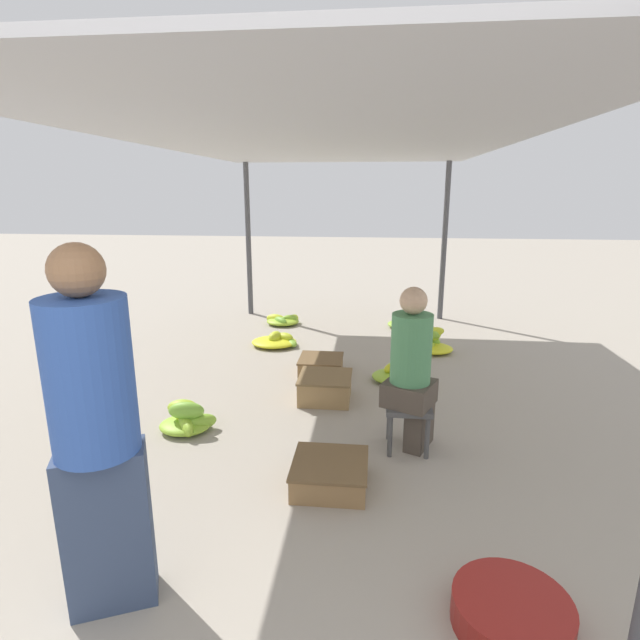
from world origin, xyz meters
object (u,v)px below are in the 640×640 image
(vendor_foreground, at_px, (96,431))
(crate_mid, at_px, (321,365))
(basin_black, at_px, (512,613))
(crate_near, at_px, (325,387))
(banana_pile_left_1, at_px, (277,341))
(stool, at_px, (408,412))
(banana_pile_left_2, at_px, (283,320))
(vendor_seated, at_px, (412,368))
(banana_pile_right_0, at_px, (400,374))
(banana_pile_right_2, at_px, (407,324))
(crate_far, at_px, (330,474))
(banana_pile_right_1, at_px, (432,343))
(banana_pile_left_0, at_px, (187,418))

(vendor_foreground, xyz_separation_m, crate_mid, (0.66, 3.23, -0.82))
(basin_black, height_order, crate_near, crate_near)
(basin_black, bearing_deg, banana_pile_left_1, 114.66)
(stool, xyz_separation_m, banana_pile_left_2, (-1.61, 3.52, -0.24))
(vendor_seated, bearing_deg, banana_pile_right_0, 90.13)
(stool, distance_m, basin_black, 1.65)
(banana_pile_right_2, height_order, crate_far, crate_far)
(stool, bearing_deg, banana_pile_left_2, 114.63)
(banana_pile_left_1, relative_size, banana_pile_right_0, 0.98)
(vendor_foreground, distance_m, banana_pile_left_1, 4.23)
(banana_pile_right_1, bearing_deg, vendor_seated, -100.04)
(banana_pile_left_2, xyz_separation_m, banana_pile_right_2, (1.82, 0.03, -0.00))
(crate_near, bearing_deg, banana_pile_right_2, 70.99)
(vendor_foreground, relative_size, vendor_seated, 1.37)
(stool, relative_size, crate_near, 0.75)
(crate_far, bearing_deg, vendor_seated, 45.74)
(crate_near, distance_m, crate_mid, 0.73)
(vendor_foreground, distance_m, basin_black, 2.05)
(crate_near, distance_m, crate_far, 1.44)
(banana_pile_right_2, bearing_deg, basin_black, -88.06)
(vendor_seated, distance_m, banana_pile_left_1, 2.98)
(vendor_seated, relative_size, crate_mid, 2.71)
(vendor_foreground, distance_m, banana_pile_right_1, 4.60)
(vendor_seated, bearing_deg, vendor_foreground, -132.47)
(vendor_seated, height_order, banana_pile_left_0, vendor_seated)
(banana_pile_right_0, bearing_deg, banana_pile_left_1, 144.24)
(vendor_foreground, xyz_separation_m, banana_pile_left_1, (-0.01, 4.14, -0.84))
(banana_pile_right_1, distance_m, crate_mid, 1.55)
(stool, relative_size, banana_pile_right_2, 0.63)
(crate_mid, bearing_deg, crate_far, -82.27)
(banana_pile_right_1, relative_size, crate_mid, 1.05)
(banana_pile_right_0, bearing_deg, vendor_seated, -89.87)
(vendor_seated, relative_size, basin_black, 2.36)
(vendor_seated, distance_m, banana_pile_left_0, 1.89)
(vendor_foreground, xyz_separation_m, banana_pile_right_2, (1.70, 5.19, -0.84))
(stool, height_order, crate_mid, stool)
(basin_black, relative_size, crate_far, 1.07)
(banana_pile_left_1, distance_m, banana_pile_left_2, 1.03)
(banana_pile_right_0, distance_m, crate_far, 2.06)
(banana_pile_left_0, distance_m, crate_mid, 1.76)
(crate_mid, bearing_deg, banana_pile_left_0, -122.73)
(banana_pile_left_1, bearing_deg, vendor_foreground, -89.93)
(basin_black, distance_m, banana_pile_left_0, 2.75)
(crate_near, relative_size, crate_mid, 1.05)
(banana_pile_right_0, bearing_deg, basin_black, -83.05)
(banana_pile_right_2, bearing_deg, banana_pile_left_1, -148.41)
(vendor_seated, height_order, banana_pile_right_2, vendor_seated)
(banana_pile_left_0, height_order, banana_pile_left_1, banana_pile_left_0)
(stool, height_order, banana_pile_right_2, stool)
(stool, distance_m, banana_pile_left_0, 1.80)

